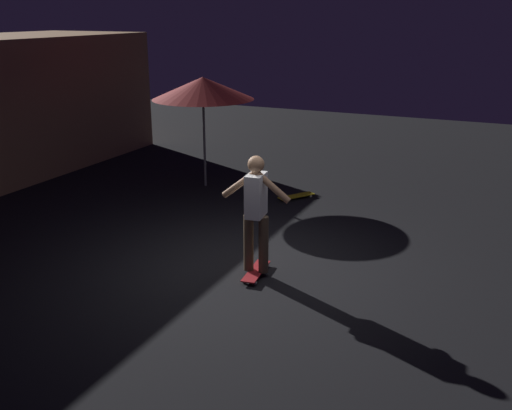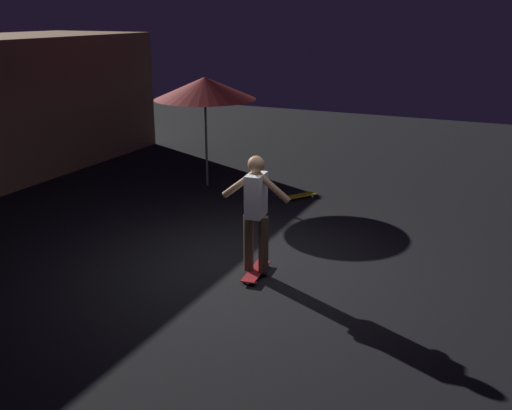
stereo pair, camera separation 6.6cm
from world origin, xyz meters
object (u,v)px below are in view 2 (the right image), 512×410
object	(u,v)px
patio_umbrella	(205,88)
skateboard_ridden	(256,271)
skateboard_spare	(298,196)
skater	(256,206)

from	to	relation	value
patio_umbrella	skateboard_ridden	size ratio (longest dim) A/B	2.88
skateboard_ridden	skateboard_spare	bearing A→B (deg)	11.89
skateboard_ridden	skateboard_spare	xyz separation A→B (m)	(3.61, 0.76, 0.00)
patio_umbrella	skateboard_ridden	bearing A→B (deg)	-141.99
skateboard_ridden	patio_umbrella	bearing A→B (deg)	38.01
skater	patio_umbrella	bearing A→B (deg)	38.01
patio_umbrella	skater	distance (m)	4.77
skateboard_spare	skater	size ratio (longest dim) A/B	0.45
skateboard_spare	skater	xyz separation A→B (m)	(-3.61, -0.76, 0.98)
skateboard_ridden	skater	size ratio (longest dim) A/B	0.48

